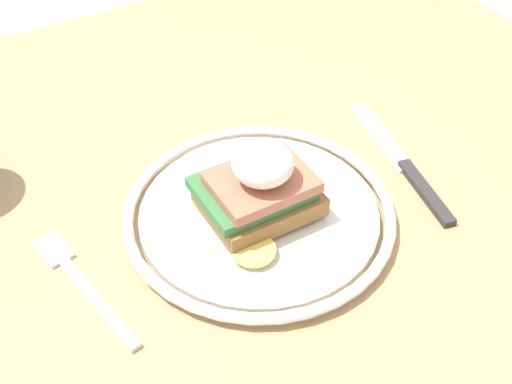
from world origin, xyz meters
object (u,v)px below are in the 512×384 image
object	(u,v)px
fork	(81,282)
knife	(407,168)
plate	(256,214)
sandwich	(256,188)

from	to	relation	value
fork	knife	world-z (taller)	knife
plate	fork	size ratio (longest dim) A/B	1.64
knife	plate	bearing A→B (deg)	174.78
sandwich	knife	bearing A→B (deg)	-4.44
plate	knife	size ratio (longest dim) A/B	1.26
fork	sandwich	bearing A→B (deg)	-3.86
sandwich	plate	bearing A→B (deg)	63.14
plate	fork	bearing A→B (deg)	176.92
plate	sandwich	distance (m)	0.03
sandwich	knife	size ratio (longest dim) A/B	0.52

